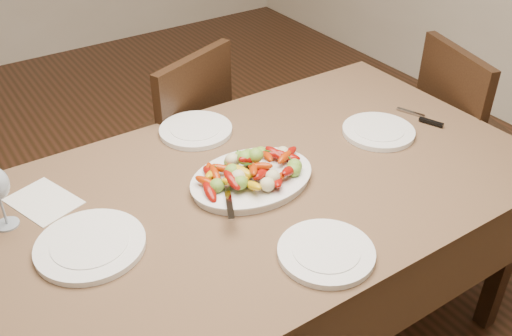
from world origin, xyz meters
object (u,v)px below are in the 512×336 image
at_px(serving_platter, 252,180).
at_px(plate_far, 196,130).
at_px(plate_left, 91,246).
at_px(plate_right, 378,132).
at_px(chair_right, 476,147).
at_px(dining_table, 256,272).
at_px(chair_far, 166,149).
at_px(plate_near, 326,253).

height_order(serving_platter, plate_far, serving_platter).
relative_size(serving_platter, plate_far, 1.50).
height_order(plate_left, plate_right, same).
distance_m(chair_right, serving_platter, 1.22).
relative_size(chair_right, plate_left, 3.21).
bearing_deg(plate_left, dining_table, -0.40).
distance_m(chair_far, chair_right, 1.36).
bearing_deg(serving_platter, plate_left, -179.15).
relative_size(chair_far, plate_right, 3.72).
bearing_deg(chair_far, plate_near, 65.15).
xyz_separation_m(serving_platter, plate_near, (-0.02, -0.38, -0.00)).
height_order(chair_right, plate_left, chair_right).
bearing_deg(serving_platter, plate_far, 89.23).
bearing_deg(chair_far, plate_left, 31.39).
bearing_deg(chair_far, serving_platter, 64.80).
distance_m(plate_far, plate_near, 0.75).
bearing_deg(plate_far, plate_left, -144.40).
bearing_deg(serving_platter, dining_table, -55.65).
distance_m(chair_far, plate_left, 0.99).
bearing_deg(dining_table, plate_right, 1.53).
relative_size(plate_right, plate_near, 0.98).
bearing_deg(dining_table, chair_right, 1.02).
height_order(plate_right, plate_far, same).
bearing_deg(dining_table, plate_near, -93.67).
bearing_deg(plate_left, plate_far, 35.60).
distance_m(chair_right, plate_left, 1.73).
relative_size(chair_right, plate_far, 3.65).
distance_m(dining_table, plate_right, 0.66).
height_order(chair_far, chair_right, same).
bearing_deg(plate_far, chair_far, 84.03).
distance_m(chair_right, plate_near, 1.29).
relative_size(chair_right, plate_right, 3.72).
distance_m(plate_left, plate_far, 0.65).
relative_size(plate_right, plate_far, 0.98).
bearing_deg(plate_far, plate_right, -34.49).
relative_size(plate_left, plate_right, 1.16).
bearing_deg(chair_far, plate_far, 62.24).
distance_m(plate_left, plate_near, 0.63).
distance_m(dining_table, chair_right, 1.18).
bearing_deg(serving_platter, chair_far, 86.59).
bearing_deg(plate_near, dining_table, 86.33).
bearing_deg(plate_left, plate_near, -36.26).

